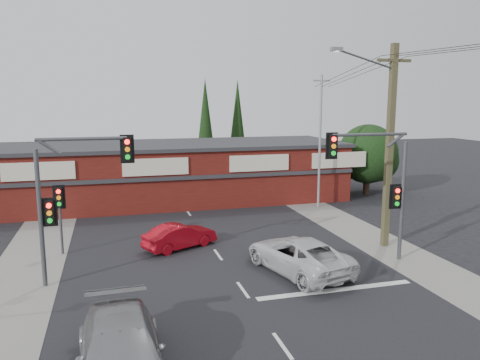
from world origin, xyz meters
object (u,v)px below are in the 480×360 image
object	(u,v)px
silver_suv	(121,352)
red_sedan	(180,236)
utility_pole	(388,140)
white_suv	(298,255)
shop_building	(165,172)

from	to	relation	value
silver_suv	red_sedan	bearing A→B (deg)	72.19
red_sedan	utility_pole	world-z (taller)	utility_pole
silver_suv	white_suv	bearing A→B (deg)	37.50
white_suv	shop_building	bearing A→B (deg)	-91.03
white_suv	utility_pole	world-z (taller)	utility_pole
red_sedan	shop_building	world-z (taller)	shop_building
white_suv	shop_building	xyz separation A→B (m)	(-3.85, 16.18, 1.38)
white_suv	red_sedan	world-z (taller)	white_suv
white_suv	silver_suv	distance (m)	9.77
white_suv	silver_suv	world-z (taller)	silver_suv
silver_suv	shop_building	size ratio (longest dim) A/B	0.20
white_suv	red_sedan	xyz separation A→B (m)	(-4.45, 4.62, -0.13)
silver_suv	shop_building	world-z (taller)	shop_building
white_suv	red_sedan	size ratio (longest dim) A/B	1.44
shop_building	utility_pole	distance (m)	17.15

